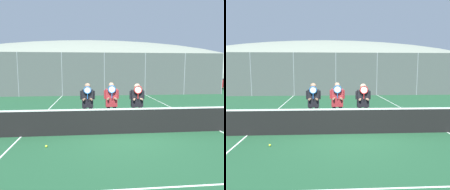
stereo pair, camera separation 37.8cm
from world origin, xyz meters
The scene contains 16 objects.
ground_plane centered at (0.00, 0.00, 0.00)m, with size 120.00×120.00×0.00m, color #1E4C2D.
hill_distant centered at (0.00, 58.06, 0.00)m, with size 100.62×55.90×19.56m.
clubhouse_building centered at (1.49, 20.31, 1.85)m, with size 16.94×5.50×3.67m.
fence_back centered at (0.00, 10.77, 1.77)m, with size 20.76×0.06×3.54m.
tennis_net centered at (0.00, 0.00, 0.47)m, with size 9.44×0.09×1.01m.
court_line_left_sideline centered at (-3.51, 3.00, 0.00)m, with size 0.05×16.00×0.01m, color white.
court_line_right_sideline centered at (3.51, 3.00, 0.00)m, with size 0.05×16.00×0.01m, color white.
court_line_service_near centered at (0.00, -3.50, 0.00)m, with size 7.01×0.05×0.01m, color white.
player_leftmost centered at (-1.29, 0.75, 1.02)m, with size 0.55×0.34×1.73m.
player_center_left centered at (-0.39, 0.79, 1.03)m, with size 0.57×0.34×1.74m.
player_center_right centered at (0.59, 0.78, 1.02)m, with size 0.58×0.34×1.70m.
car_far_left centered at (-5.58, 13.92, 0.93)m, with size 4.74×1.95×1.82m.
car_left_of_center centered at (-0.36, 14.28, 0.90)m, with size 4.03×2.01×1.77m.
car_center centered at (4.63, 13.79, 0.89)m, with size 4.27×2.06×1.73m.
car_right_of_center centered at (9.87, 14.23, 0.91)m, with size 4.55×1.97×1.78m.
tennis_ball_on_court centered at (-2.47, -1.08, 0.03)m, with size 0.07×0.07×0.07m.
Camera 1 is at (-1.19, -7.32, 2.28)m, focal length 35.00 mm.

